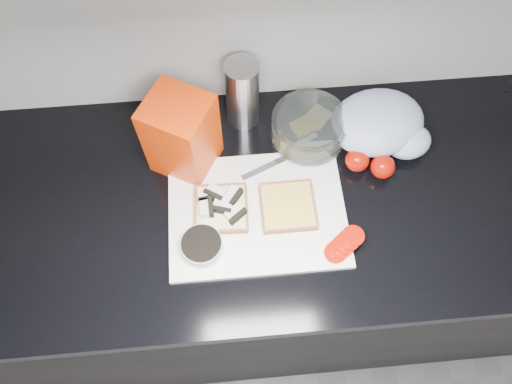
% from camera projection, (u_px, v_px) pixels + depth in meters
% --- Properties ---
extents(base_cabinet, '(3.50, 0.60, 0.86)m').
position_uv_depth(base_cabinet, '(289.00, 259.00, 1.58)').
color(base_cabinet, black).
rests_on(base_cabinet, ground).
extents(countertop, '(3.50, 0.64, 0.04)m').
position_uv_depth(countertop, '(300.00, 196.00, 1.18)').
color(countertop, black).
rests_on(countertop, base_cabinet).
extents(cutting_board, '(0.40, 0.30, 0.01)m').
position_uv_depth(cutting_board, '(257.00, 212.00, 1.14)').
color(cutting_board, white).
rests_on(cutting_board, countertop).
extents(bread_left, '(0.13, 0.13, 0.04)m').
position_uv_depth(bread_left, '(221.00, 207.00, 1.12)').
color(bread_left, beige).
rests_on(bread_left, cutting_board).
extents(bread_right, '(0.13, 0.13, 0.02)m').
position_uv_depth(bread_right, '(288.00, 206.00, 1.13)').
color(bread_right, beige).
rests_on(bread_right, cutting_board).
extents(tomato_slices, '(0.10, 0.09, 0.02)m').
position_uv_depth(tomato_slices, '(344.00, 244.00, 1.08)').
color(tomato_slices, '#A60F03').
rests_on(tomato_slices, cutting_board).
extents(knife, '(0.19, 0.09, 0.01)m').
position_uv_depth(knife, '(288.00, 156.00, 1.19)').
color(knife, silver).
rests_on(knife, cutting_board).
extents(seed_tub, '(0.09, 0.09, 0.05)m').
position_uv_depth(seed_tub, '(202.00, 247.00, 1.08)').
color(seed_tub, '#A9AEAE').
rests_on(seed_tub, countertop).
extents(tub_lid, '(0.11, 0.11, 0.01)m').
position_uv_depth(tub_lid, '(242.00, 178.00, 1.18)').
color(tub_lid, white).
rests_on(tub_lid, countertop).
extents(glass_bowl, '(0.18, 0.18, 0.08)m').
position_uv_depth(glass_bowl, '(309.00, 129.00, 1.20)').
color(glass_bowl, silver).
rests_on(glass_bowl, countertop).
extents(bread_bag, '(0.18, 0.17, 0.21)m').
position_uv_depth(bread_bag, '(182.00, 135.00, 1.11)').
color(bread_bag, red).
rests_on(bread_bag, countertop).
extents(steel_canister, '(0.08, 0.08, 0.19)m').
position_uv_depth(steel_canister, '(243.00, 94.00, 1.18)').
color(steel_canister, '#ACACB1').
rests_on(steel_canister, countertop).
extents(grocery_bag, '(0.27, 0.23, 0.10)m').
position_uv_depth(grocery_bag, '(382.00, 125.00, 1.19)').
color(grocery_bag, '#A7B4CE').
rests_on(grocery_bag, countertop).
extents(whole_tomatoes, '(0.11, 0.08, 0.06)m').
position_uv_depth(whole_tomatoes, '(370.00, 163.00, 1.17)').
color(whole_tomatoes, '#A60F03').
rests_on(whole_tomatoes, countertop).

